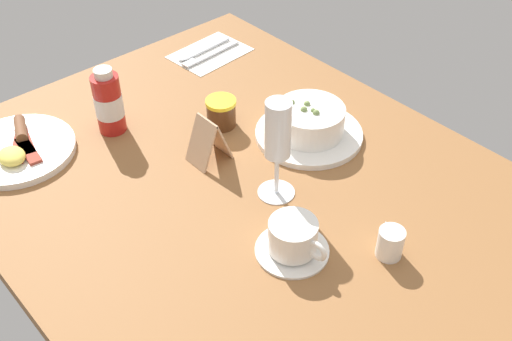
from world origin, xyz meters
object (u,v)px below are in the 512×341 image
at_px(wine_glass, 278,136).
at_px(jam_jar, 221,112).
at_px(menu_card, 208,140).
at_px(breakfast_plate, 17,149).
at_px(porridge_bowl, 310,123).
at_px(sauce_bottle_red, 109,103).
at_px(creamer_jug, 390,242).
at_px(cutlery_setting, 208,53).
at_px(coffee_cup, 293,239).

distance_m(wine_glass, jam_jar, 0.25).
bearing_deg(menu_card, breakfast_plate, 45.89).
height_order(porridge_bowl, wine_glass, wine_glass).
bearing_deg(sauce_bottle_red, creamer_jug, -165.65).
relative_size(porridge_bowl, wine_glass, 1.10).
height_order(cutlery_setting, creamer_jug, creamer_jug).
height_order(wine_glass, jam_jar, wine_glass).
bearing_deg(coffee_cup, jam_jar, -21.34).
bearing_deg(menu_card, wine_glass, -169.43).
relative_size(jam_jar, menu_card, 0.67).
height_order(jam_jar, menu_card, menu_card).
height_order(porridge_bowl, breakfast_plate, porridge_bowl).
distance_m(creamer_jug, menu_card, 0.39).
bearing_deg(creamer_jug, menu_card, 9.32).
height_order(creamer_jug, breakfast_plate, creamer_jug).
bearing_deg(cutlery_setting, porridge_bowl, 172.16).
relative_size(cutlery_setting, sauce_bottle_red, 1.33).
bearing_deg(breakfast_plate, menu_card, -134.11).
bearing_deg(porridge_bowl, creamer_jug, 157.15).
height_order(coffee_cup, sauce_bottle_red, sauce_bottle_red).
height_order(coffee_cup, wine_glass, wine_glass).
height_order(sauce_bottle_red, breakfast_plate, sauce_bottle_red).
relative_size(coffee_cup, jam_jar, 2.07).
height_order(creamer_jug, sauce_bottle_red, sauce_bottle_red).
distance_m(cutlery_setting, wine_glass, 0.53).
distance_m(porridge_bowl, coffee_cup, 0.31).
xyz_separation_m(wine_glass, sauce_bottle_red, (0.36, 0.12, -0.06)).
relative_size(porridge_bowl, breakfast_plate, 0.97).
xyz_separation_m(wine_glass, menu_card, (0.15, 0.03, -0.08)).
xyz_separation_m(coffee_cup, menu_card, (0.27, -0.05, 0.02)).
distance_m(jam_jar, breakfast_plate, 0.40).
bearing_deg(jam_jar, porridge_bowl, -144.45).
bearing_deg(sauce_bottle_red, coffee_cup, -175.35).
height_order(wine_glass, sauce_bottle_red, wine_glass).
xyz_separation_m(breakfast_plate, menu_card, (-0.26, -0.26, 0.04)).
height_order(wine_glass, breakfast_plate, wine_glass).
bearing_deg(jam_jar, sauce_bottle_red, 52.31).
distance_m(coffee_cup, breakfast_plate, 0.57).
distance_m(cutlery_setting, coffee_cup, 0.66).
xyz_separation_m(porridge_bowl, sauce_bottle_red, (0.28, 0.28, 0.03)).
relative_size(creamer_jug, wine_glass, 0.30).
xyz_separation_m(porridge_bowl, wine_glass, (-0.08, 0.16, 0.09)).
bearing_deg(jam_jar, creamer_jug, 176.96).
xyz_separation_m(porridge_bowl, breakfast_plate, (0.33, 0.46, -0.02)).
bearing_deg(menu_card, cutlery_setting, -38.00).
distance_m(wine_glass, menu_card, 0.18).
bearing_deg(porridge_bowl, cutlery_setting, -7.84).
height_order(coffee_cup, menu_card, menu_card).
bearing_deg(cutlery_setting, menu_card, 142.00).
height_order(cutlery_setting, menu_card, menu_card).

